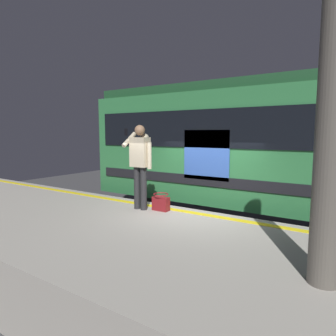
% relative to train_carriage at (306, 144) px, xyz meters
% --- Properties ---
extents(ground_plane, '(26.42, 26.42, 0.00)m').
position_rel_train_carriage_xyz_m(ground_plane, '(1.83, 2.28, -2.43)').
color(ground_plane, '#3D3D3F').
extents(platform, '(17.61, 3.75, 1.06)m').
position_rel_train_carriage_xyz_m(platform, '(1.83, 4.16, -1.90)').
color(platform, '#9E998E').
rests_on(platform, ground).
extents(safety_line, '(17.26, 0.16, 0.01)m').
position_rel_train_carriage_xyz_m(safety_line, '(1.83, 2.58, -1.37)').
color(safety_line, yellow).
rests_on(safety_line, platform).
extents(track_rail_near, '(22.90, 0.08, 0.16)m').
position_rel_train_carriage_xyz_m(track_rail_near, '(1.83, 0.71, -2.35)').
color(track_rail_near, slate).
rests_on(track_rail_near, ground).
extents(track_rail_far, '(22.90, 0.08, 0.16)m').
position_rel_train_carriage_xyz_m(track_rail_far, '(1.83, -0.72, -2.35)').
color(track_rail_far, slate).
rests_on(track_rail_far, ground).
extents(train_carriage, '(10.97, 3.10, 3.79)m').
position_rel_train_carriage_xyz_m(train_carriage, '(0.00, 0.00, 0.00)').
color(train_carriage, '#2D723F').
rests_on(train_carriage, ground).
extents(passenger, '(0.57, 0.55, 1.82)m').
position_rel_train_carriage_xyz_m(passenger, '(2.80, 2.93, -0.29)').
color(passenger, '#262628').
rests_on(passenger, platform).
extents(handbag, '(0.36, 0.33, 0.36)m').
position_rel_train_carriage_xyz_m(handbag, '(2.36, 2.78, -1.21)').
color(handbag, maroon).
rests_on(handbag, platform).
extents(station_column, '(0.33, 0.33, 3.25)m').
position_rel_train_carriage_xyz_m(station_column, '(-0.92, 4.37, 0.25)').
color(station_column, '#59544C').
rests_on(station_column, platform).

